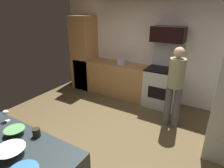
{
  "coord_description": "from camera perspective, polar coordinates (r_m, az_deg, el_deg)",
  "views": [
    {
      "loc": [
        1.59,
        -2.25,
        2.23
      ],
      "look_at": [
        0.06,
        0.3,
        1.05
      ],
      "focal_mm": 29.69,
      "sensor_mm": 36.0,
      "label": 1
    }
  ],
  "objects": [
    {
      "name": "ground_plane",
      "position": [
        3.55,
        -3.55,
        -17.48
      ],
      "size": [
        5.2,
        4.8,
        0.02
      ],
      "primitive_type": "cube",
      "color": "brown"
    },
    {
      "name": "mug_coffee",
      "position": [
        2.32,
        -22.24,
        -13.67
      ],
      "size": [
        0.09,
        0.09,
        0.1
      ],
      "primitive_type": "cylinder",
      "color": "black",
      "rests_on": "counter_island"
    },
    {
      "name": "microwave",
      "position": [
        4.48,
        16.92,
        14.46
      ],
      "size": [
        0.74,
        0.38,
        0.34
      ],
      "primitive_type": "cube",
      "color": "black",
      "rests_on": "oven_range"
    },
    {
      "name": "oven_range",
      "position": [
        4.69,
        15.05,
        -0.48
      ],
      "size": [
        0.76,
        0.65,
        1.56
      ],
      "color": "#BCBCB7",
      "rests_on": "ground"
    },
    {
      "name": "wine_glass_far",
      "position": [
        2.75,
        -29.95,
        -7.7
      ],
      "size": [
        0.07,
        0.07,
        0.16
      ],
      "color": "silver",
      "rests_on": "counter_island"
    },
    {
      "name": "cabinet_column",
      "position": [
        5.61,
        -8.55,
        9.31
      ],
      "size": [
        0.6,
        0.6,
        2.1
      ],
      "primitive_type": "cube",
      "color": "#A97844",
      "rests_on": "ground"
    },
    {
      "name": "wall_back",
      "position": [
        4.95,
        11.76,
        10.4
      ],
      "size": [
        5.2,
        0.12,
        2.6
      ],
      "primitive_type": "cube",
      "color": "silver",
      "rests_on": "ground"
    },
    {
      "name": "stock_pot",
      "position": [
        4.96,
        2.77,
        6.95
      ],
      "size": [
        0.26,
        0.26,
        0.14
      ],
      "primitive_type": "cylinder",
      "color": "#B8B1C8",
      "rests_on": "lower_cabinet_run"
    },
    {
      "name": "person_cook",
      "position": [
        3.76,
        18.85,
        -0.08
      ],
      "size": [
        0.31,
        0.3,
        1.63
      ],
      "color": "#515151",
      "rests_on": "ground"
    },
    {
      "name": "mixing_bowl_prep",
      "position": [
        2.47,
        -27.73,
        -12.83
      ],
      "size": [
        0.23,
        0.23,
        0.07
      ],
      "primitive_type": "cone",
      "rotation": [
        3.14,
        0.0,
        0.0
      ],
      "color": "#5C9C59",
      "rests_on": "counter_island"
    },
    {
      "name": "lower_cabinet_run",
      "position": [
        5.22,
        0.38,
        1.76
      ],
      "size": [
        2.4,
        0.6,
        0.9
      ],
      "primitive_type": "cube",
      "color": "#A97844",
      "rests_on": "ground"
    },
    {
      "name": "mixing_bowl_small",
      "position": [
        2.18,
        -28.76,
        -17.79
      ],
      "size": [
        0.29,
        0.29,
        0.08
      ],
      "primitive_type": "cone",
      "rotation": [
        3.14,
        0.0,
        0.0
      ],
      "color": "white",
      "rests_on": "counter_island"
    }
  ]
}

